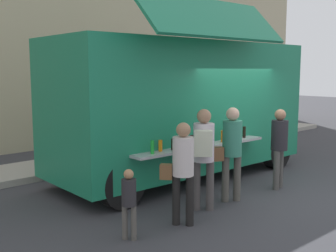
{
  "coord_description": "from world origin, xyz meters",
  "views": [
    {
      "loc": [
        -7.25,
        -4.84,
        2.47
      ],
      "look_at": [
        -1.35,
        1.49,
        1.3
      ],
      "focal_mm": 44.37,
      "sensor_mm": 36.0,
      "label": 1
    }
  ],
  "objects_px": {
    "food_truck_main": "(182,105)",
    "trash_bin": "(222,129)",
    "customer_extra_browsing": "(279,142)",
    "customer_rear_waiting": "(182,165)",
    "customer_mid_with_backpack": "(204,149)",
    "customer_front_ordering": "(231,146)",
    "child_near_queue": "(129,198)"
  },
  "relations": [
    {
      "from": "customer_front_ordering",
      "to": "customer_mid_with_backpack",
      "type": "xyz_separation_m",
      "value": [
        -0.78,
        -0.01,
        0.05
      ]
    },
    {
      "from": "customer_rear_waiting",
      "to": "customer_extra_browsing",
      "type": "bearing_deg",
      "value": -35.64
    },
    {
      "from": "customer_front_ordering",
      "to": "food_truck_main",
      "type": "bearing_deg",
      "value": 10.92
    },
    {
      "from": "food_truck_main",
      "to": "trash_bin",
      "type": "height_order",
      "value": "food_truck_main"
    },
    {
      "from": "customer_mid_with_backpack",
      "to": "customer_rear_waiting",
      "type": "height_order",
      "value": "customer_mid_with_backpack"
    },
    {
      "from": "food_truck_main",
      "to": "customer_front_ordering",
      "type": "relative_size",
      "value": 3.48
    },
    {
      "from": "trash_bin",
      "to": "customer_rear_waiting",
      "type": "distance_m",
      "value": 7.89
    },
    {
      "from": "food_truck_main",
      "to": "customer_mid_with_backpack",
      "type": "height_order",
      "value": "food_truck_main"
    },
    {
      "from": "customer_front_ordering",
      "to": "child_near_queue",
      "type": "distance_m",
      "value": 2.55
    },
    {
      "from": "customer_front_ordering",
      "to": "customer_extra_browsing",
      "type": "height_order",
      "value": "customer_front_ordering"
    },
    {
      "from": "customer_rear_waiting",
      "to": "customer_mid_with_backpack",
      "type": "bearing_deg",
      "value": -20.53
    },
    {
      "from": "trash_bin",
      "to": "food_truck_main",
      "type": "bearing_deg",
      "value": -151.48
    },
    {
      "from": "customer_mid_with_backpack",
      "to": "trash_bin",
      "type": "bearing_deg",
      "value": -4.3
    },
    {
      "from": "trash_bin",
      "to": "customer_mid_with_backpack",
      "type": "xyz_separation_m",
      "value": [
        -5.7,
        -4.28,
        0.64
      ]
    },
    {
      "from": "trash_bin",
      "to": "customer_mid_with_backpack",
      "type": "relative_size",
      "value": 0.52
    },
    {
      "from": "trash_bin",
      "to": "customer_extra_browsing",
      "type": "relative_size",
      "value": 0.55
    },
    {
      "from": "customer_mid_with_backpack",
      "to": "child_near_queue",
      "type": "relative_size",
      "value": 1.7
    },
    {
      "from": "customer_mid_with_backpack",
      "to": "child_near_queue",
      "type": "xyz_separation_m",
      "value": [
        -1.73,
        -0.12,
        -0.47
      ]
    },
    {
      "from": "customer_mid_with_backpack",
      "to": "customer_rear_waiting",
      "type": "bearing_deg",
      "value": 155.67
    },
    {
      "from": "customer_mid_with_backpack",
      "to": "child_near_queue",
      "type": "height_order",
      "value": "customer_mid_with_backpack"
    },
    {
      "from": "customer_front_ordering",
      "to": "child_near_queue",
      "type": "xyz_separation_m",
      "value": [
        -2.52,
        -0.13,
        -0.43
      ]
    },
    {
      "from": "customer_front_ordering",
      "to": "customer_mid_with_backpack",
      "type": "height_order",
      "value": "customer_mid_with_backpack"
    },
    {
      "from": "customer_extra_browsing",
      "to": "customer_rear_waiting",
      "type": "bearing_deg",
      "value": 79.56
    },
    {
      "from": "customer_rear_waiting",
      "to": "child_near_queue",
      "type": "relative_size",
      "value": 1.57
    },
    {
      "from": "trash_bin",
      "to": "customer_extra_browsing",
      "type": "height_order",
      "value": "customer_extra_browsing"
    },
    {
      "from": "customer_front_ordering",
      "to": "customer_rear_waiting",
      "type": "relative_size",
      "value": 1.08
    },
    {
      "from": "trash_bin",
      "to": "customer_rear_waiting",
      "type": "bearing_deg",
      "value": -145.08
    },
    {
      "from": "food_truck_main",
      "to": "customer_extra_browsing",
      "type": "height_order",
      "value": "food_truck_main"
    },
    {
      "from": "trash_bin",
      "to": "customer_mid_with_backpack",
      "type": "distance_m",
      "value": 7.15
    },
    {
      "from": "customer_front_ordering",
      "to": "customer_mid_with_backpack",
      "type": "distance_m",
      "value": 0.78
    },
    {
      "from": "trash_bin",
      "to": "child_near_queue",
      "type": "bearing_deg",
      "value": -149.39
    },
    {
      "from": "customer_front_ordering",
      "to": "child_near_queue",
      "type": "height_order",
      "value": "customer_front_ordering"
    }
  ]
}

